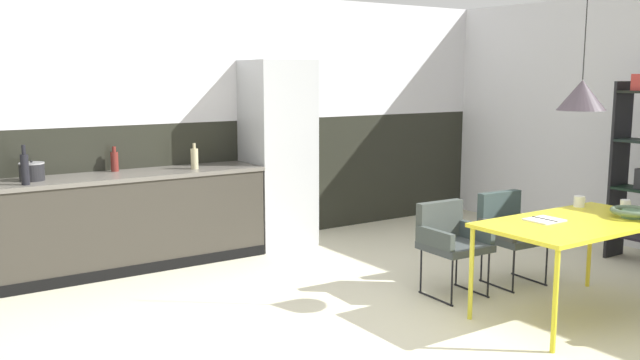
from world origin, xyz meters
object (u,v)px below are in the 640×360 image
Objects in this scene: mug_tall_blue at (579,201)px; cooking_pot at (32,172)px; fruit_bowl at (632,212)px; bottle_vinegar_dark at (115,161)px; bottle_spice_small at (194,158)px; armchair_head_of_table at (449,235)px; refrigerator_column at (278,154)px; dining_table at (577,227)px; mug_short_terracotta at (625,206)px; armchair_facing_counter at (509,226)px; bottle_oil_tall at (25,168)px; pendant_lamp_over_table_near at (582,95)px; open_book at (544,220)px.

cooking_pot is at bearing 142.45° from mug_tall_blue.
fruit_bowl is 4.58m from bottle_vinegar_dark.
bottle_spice_small is at bearing -21.07° from bottle_vinegar_dark.
refrigerator_column is at bearing -79.35° from armchair_head_of_table.
mug_short_terracotta is at bearing 0.73° from dining_table.
bottle_spice_small reaches higher than mug_tall_blue.
refrigerator_column is 2.49× the size of armchair_facing_counter.
dining_table is at bearing -53.89° from bottle_vinegar_dark.
refrigerator_column is at bearing -6.83° from bottle_vinegar_dark.
mug_short_terracotta is at bearing -36.95° from bottle_oil_tall.
armchair_head_of_table is at bearing -50.45° from bottle_vinegar_dark.
pendant_lamp_over_table_near is (-0.00, 0.03, 0.99)m from dining_table.
armchair_facing_counter is (0.67, -0.05, 0.00)m from armchair_head_of_table.
mug_short_terracotta reaches higher than armchair_facing_counter.
refrigerator_column is 3.11m from mug_tall_blue.
dining_table is 1.03m from armchair_head_of_table.
armchair_facing_counter is 0.89m from open_book.
fruit_bowl is at bearing -137.30° from mug_short_terracotta.
refrigerator_column reaches higher than mug_short_terracotta.
fruit_bowl is 3.94m from bottle_spice_small.
refrigerator_column is at bearing 103.73° from pendant_lamp_over_table_near.
dining_table is 1.92× the size of armchair_facing_counter.
armchair_facing_counter reaches higher than open_book.
armchair_facing_counter is at bearing 114.99° from mug_tall_blue.
refrigerator_column is 2.47m from cooking_pot.
pendant_lamp_over_table_near reaches higher than open_book.
armchair_facing_counter is 6.72× the size of mug_short_terracotta.
mug_short_terracotta is at bearing -9.10° from open_book.
refrigerator_column reaches higher than bottle_vinegar_dark.
refrigerator_column is 1.71m from bottle_vinegar_dark.
bottle_spice_small reaches higher than armchair_head_of_table.
open_book is at bearing -62.41° from bottle_spice_small.
mug_short_terracotta is 3.91m from bottle_spice_small.
bottle_spice_small is at bearing 129.08° from mug_tall_blue.
armchair_head_of_table is 3.66m from cooking_pot.
mug_short_terracotta is at bearing -2.02° from pendant_lamp_over_table_near.
bottle_spice_small is at bearing 119.51° from dining_table.
refrigerator_column is 0.99m from bottle_spice_small.
fruit_bowl is 1.47× the size of cooking_pot.
refrigerator_column is 3.46m from mug_short_terracotta.
dining_table is 0.92m from armchair_facing_counter.
cooking_pot reaches higher than open_book.
mug_tall_blue is (0.25, -0.53, 0.28)m from armchair_facing_counter.
dining_table is 4.50× the size of bottle_oil_tall.
refrigerator_column is 2.57m from armchair_facing_counter.
armchair_facing_counter is 1.46m from pendant_lamp_over_table_near.
dining_table is 1.99× the size of armchair_head_of_table.
refrigerator_column is 2.33m from armchair_head_of_table.
bottle_oil_tall is at bearing 137.72° from open_book.
cooking_pot reaches higher than fruit_bowl.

